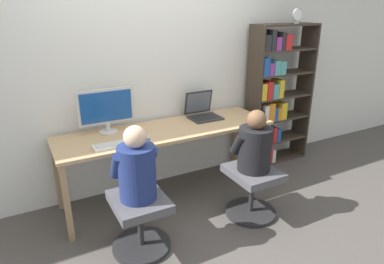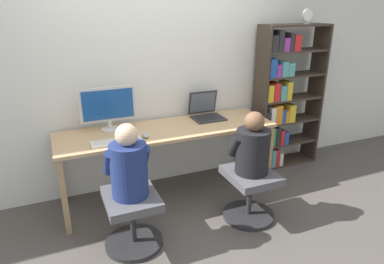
# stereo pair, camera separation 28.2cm
# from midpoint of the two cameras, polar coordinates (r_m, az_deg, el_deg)

# --- Properties ---
(ground_plane) EXTENTS (14.00, 14.00, 0.00)m
(ground_plane) POSITION_cam_midpoint_polar(r_m,az_deg,el_deg) (3.45, 0.42, -12.83)
(ground_plane) COLOR #4C4742
(wall_back) EXTENTS (10.00, 0.05, 2.60)m
(wall_back) POSITION_cam_midpoint_polar(r_m,az_deg,el_deg) (3.59, -4.06, 10.88)
(wall_back) COLOR silver
(wall_back) RESTS_ON ground_plane
(desk) EXTENTS (2.16, 0.64, 0.75)m
(desk) POSITION_cam_midpoint_polar(r_m,az_deg,el_deg) (3.41, -1.68, -0.51)
(desk) COLOR tan
(desk) RESTS_ON ground_plane
(desktop_monitor) EXTENTS (0.53, 0.17, 0.42)m
(desktop_monitor) POSITION_cam_midpoint_polar(r_m,az_deg,el_deg) (3.33, -11.45, 4.04)
(desktop_monitor) COLOR beige
(desktop_monitor) RESTS_ON desk
(laptop) EXTENTS (0.33, 0.31, 0.27)m
(laptop) POSITION_cam_midpoint_polar(r_m,az_deg,el_deg) (3.69, 4.63, 3.18)
(laptop) COLOR #2D2D30
(laptop) RESTS_ON desk
(keyboard) EXTENTS (0.44, 0.14, 0.03)m
(keyboard) POSITION_cam_midpoint_polar(r_m,az_deg,el_deg) (3.06, -9.93, -1.63)
(keyboard) COLOR silver
(keyboard) RESTS_ON desk
(computer_mouse_by_keyboard) EXTENTS (0.06, 0.09, 0.04)m
(computer_mouse_by_keyboard) POSITION_cam_midpoint_polar(r_m,az_deg,el_deg) (3.15, -5.25, -0.65)
(computer_mouse_by_keyboard) COLOR #99999E
(computer_mouse_by_keyboard) RESTS_ON desk
(office_chair_left) EXTENTS (0.48, 0.48, 0.47)m
(office_chair_left) POSITION_cam_midpoint_polar(r_m,az_deg,el_deg) (2.89, -7.09, -13.76)
(office_chair_left) COLOR #262628
(office_chair_left) RESTS_ON ground_plane
(office_chair_right) EXTENTS (0.48, 0.48, 0.47)m
(office_chair_right) POSITION_cam_midpoint_polar(r_m,az_deg,el_deg) (3.28, 12.10, -9.62)
(office_chair_right) COLOR #262628
(office_chair_right) RESTS_ON ground_plane
(person_at_monitor) EXTENTS (0.35, 0.30, 0.60)m
(person_at_monitor) POSITION_cam_midpoint_polar(r_m,az_deg,el_deg) (2.67, -7.54, -5.64)
(person_at_monitor) COLOR navy
(person_at_monitor) RESTS_ON office_chair_left
(person_at_laptop) EXTENTS (0.37, 0.30, 0.57)m
(person_at_laptop) POSITION_cam_midpoint_polar(r_m,az_deg,el_deg) (3.09, 12.65, -2.58)
(person_at_laptop) COLOR black
(person_at_laptop) RESTS_ON office_chair_right
(bookshelf) EXTENTS (0.83, 0.28, 1.69)m
(bookshelf) POSITION_cam_midpoint_polar(r_m,az_deg,el_deg) (4.22, 16.56, 4.97)
(bookshelf) COLOR #382D23
(bookshelf) RESTS_ON ground_plane
(desk_clock) EXTENTS (0.14, 0.03, 0.16)m
(desk_clock) POSITION_cam_midpoint_polar(r_m,az_deg,el_deg) (4.16, 20.67, 17.66)
(desk_clock) COLOR #B2B2B7
(desk_clock) RESTS_ON bookshelf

